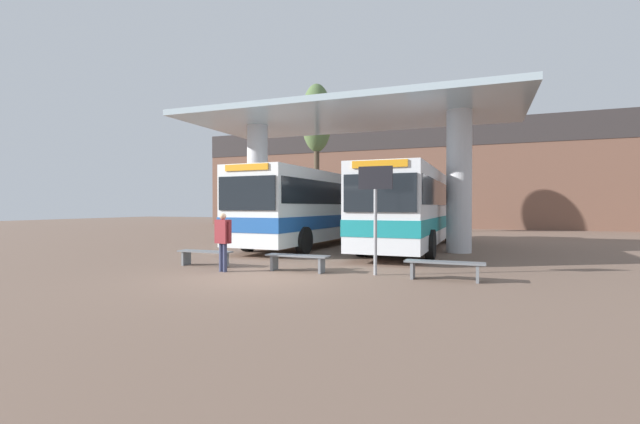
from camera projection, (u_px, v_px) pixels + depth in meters
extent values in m
plane|color=#755B4C|center=(260.00, 276.00, 10.95)|extent=(100.00, 100.00, 0.00)
cube|color=brown|center=(416.00, 176.00, 35.76)|extent=(40.00, 0.50, 8.76)
cube|color=#332D2D|center=(416.00, 136.00, 35.72)|extent=(40.00, 0.58, 2.10)
cylinder|color=silver|center=(258.00, 186.00, 19.79)|extent=(0.96, 0.96, 5.52)
cylinder|color=silver|center=(459.00, 182.00, 16.60)|extent=(0.96, 0.96, 5.52)
cube|color=#9EB2BC|center=(350.00, 116.00, 18.15)|extent=(13.89, 6.75, 0.24)
cube|color=white|center=(310.00, 206.00, 19.45)|extent=(2.92, 10.49, 2.94)
cube|color=black|center=(310.00, 194.00, 19.44)|extent=(2.94, 10.08, 0.94)
cube|color=#1E519E|center=(310.00, 221.00, 19.45)|extent=(2.96, 10.53, 0.53)
cube|color=black|center=(246.00, 193.00, 14.65)|extent=(2.27, 0.16, 1.18)
cube|color=orange|center=(246.00, 167.00, 14.64)|extent=(1.73, 0.13, 0.22)
cylinder|color=black|center=(248.00, 238.00, 17.00)|extent=(0.33, 1.05, 1.03)
cylinder|color=black|center=(304.00, 240.00, 16.02)|extent=(0.33, 1.05, 1.03)
cylinder|color=black|center=(312.00, 231.00, 22.57)|extent=(0.33, 1.05, 1.03)
cylinder|color=black|center=(356.00, 232.00, 21.59)|extent=(0.33, 1.05, 1.03)
cube|color=silver|center=(413.00, 207.00, 18.37)|extent=(2.56, 12.09, 2.88)
cube|color=black|center=(413.00, 194.00, 18.36)|extent=(2.59, 11.61, 0.92)
cube|color=teal|center=(413.00, 222.00, 18.38)|extent=(2.60, 12.13, 0.52)
cube|color=black|center=(379.00, 193.00, 12.73)|extent=(2.22, 0.09, 1.15)
cube|color=orange|center=(379.00, 164.00, 12.72)|extent=(1.69, 0.07, 0.22)
cylinder|color=black|center=(362.00, 242.00, 15.35)|extent=(0.29, 1.02, 1.01)
cylinder|color=black|center=(431.00, 244.00, 14.46)|extent=(0.29, 1.02, 1.01)
cylinder|color=black|center=(400.00, 231.00, 21.91)|extent=(0.29, 1.02, 1.01)
cylinder|color=black|center=(449.00, 233.00, 21.02)|extent=(0.29, 1.02, 1.01)
cube|color=slate|center=(297.00, 256.00, 11.75)|extent=(1.78, 0.44, 0.04)
cube|color=slate|center=(274.00, 263.00, 12.01)|extent=(0.07, 0.37, 0.42)
cube|color=slate|center=(322.00, 265.00, 11.50)|extent=(0.07, 0.37, 0.42)
cube|color=slate|center=(205.00, 251.00, 12.85)|extent=(1.71, 0.44, 0.04)
cube|color=slate|center=(186.00, 258.00, 13.09)|extent=(0.07, 0.37, 0.42)
cube|color=slate|center=(224.00, 260.00, 12.60)|extent=(0.07, 0.37, 0.42)
cube|color=slate|center=(444.00, 262.00, 10.36)|extent=(1.90, 0.44, 0.04)
cube|color=slate|center=(413.00, 270.00, 10.63)|extent=(0.07, 0.37, 0.42)
cube|color=slate|center=(478.00, 274.00, 10.09)|extent=(0.07, 0.37, 0.42)
cylinder|color=gray|center=(375.00, 232.00, 11.15)|extent=(0.09, 0.09, 2.25)
cube|color=black|center=(375.00, 178.00, 11.13)|extent=(0.90, 0.06, 0.60)
cylinder|color=#333856|center=(221.00, 257.00, 11.77)|extent=(0.14, 0.14, 0.78)
cylinder|color=#333856|center=(225.00, 258.00, 11.69)|extent=(0.14, 0.14, 0.78)
cube|color=maroon|center=(223.00, 231.00, 11.72)|extent=(0.46, 0.32, 0.65)
sphere|color=tan|center=(223.00, 216.00, 11.72)|extent=(0.18, 0.18, 0.18)
cylinder|color=maroon|center=(217.00, 231.00, 11.87)|extent=(0.10, 0.10, 0.55)
cylinder|color=maroon|center=(230.00, 232.00, 11.58)|extent=(0.10, 0.10, 0.55)
cylinder|color=#473A2B|center=(317.00, 185.00, 29.33)|extent=(0.37, 0.37, 6.58)
ellipsoid|color=#516B3D|center=(317.00, 118.00, 29.27)|extent=(2.12, 2.12, 4.66)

